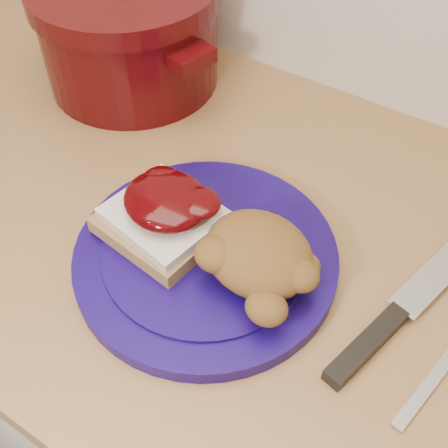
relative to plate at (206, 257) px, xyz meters
The scene contains 8 objects.
base_cabinet 0.48m from the plate, 88.19° to the left, with size 4.00×0.60×0.86m, color beige.
plate is the anchor object (origin of this frame).
sandwich 0.07m from the plate, behind, with size 0.13×0.12×0.06m.
stuffing_mound 0.07m from the plate, ahead, with size 0.11×0.10×0.06m, color brown.
chef_knife 0.20m from the plate, 10.05° to the left, with size 0.09×0.29×0.02m.
butter_knife 0.25m from the plate, ahead, with size 0.15×0.01×0.00m, color silver.
dutch_oven 0.36m from the plate, 141.36° to the left, with size 0.31×0.31×0.16m.
pepper_grinder 0.43m from the plate, 148.14° to the left, with size 0.07×0.07×0.13m.
Camera 1 is at (0.22, 1.14, 1.38)m, focal length 45.00 mm.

